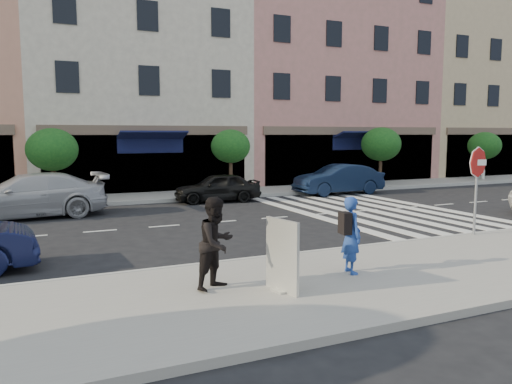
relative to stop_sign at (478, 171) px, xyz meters
name	(u,v)px	position (x,y,z in m)	size (l,w,h in m)	color
ground	(275,246)	(-5.46, 1.67, -1.95)	(120.00, 120.00, 0.00)	black
sidewalk_near	(359,280)	(-5.46, -2.08, -1.88)	(60.00, 4.50, 0.15)	gray
sidewalk_far	(170,196)	(-5.46, 12.67, -1.88)	(60.00, 3.00, 0.15)	gray
building_centre	(131,88)	(-5.96, 18.67, 3.55)	(11.00, 9.00, 11.00)	beige
building_east_mid	(316,80)	(6.04, 18.67, 4.55)	(13.00, 9.00, 13.00)	tan
building_east_far	(458,94)	(18.54, 18.67, 4.05)	(12.00, 9.00, 12.00)	#D5B688
street_tree_wb	(52,150)	(-10.46, 12.47, 0.36)	(2.10, 2.10, 3.06)	#473323
street_tree_c	(231,147)	(-2.46, 12.47, 0.41)	(1.90, 1.90, 3.04)	#473323
street_tree_ea	(381,144)	(6.54, 12.47, 0.44)	(2.20, 2.20, 3.19)	#473323
street_tree_eb	(485,146)	(14.54, 12.47, 0.27)	(2.00, 2.00, 2.94)	#473323
stop_sign	(478,171)	(0.00, 0.00, 0.00)	(0.87, 0.17, 2.47)	gray
photographer	(351,235)	(-5.46, -1.80, -1.01)	(0.57, 0.38, 1.57)	navy
walker	(216,243)	(-8.30, -1.63, -0.95)	(0.82, 0.64, 1.69)	black
poster_board	(282,257)	(-7.29, -2.30, -1.16)	(0.36, 0.85, 1.32)	beige
car_far_left	(27,196)	(-11.48, 9.27, -1.16)	(2.21, 5.43, 1.58)	#A9A9AE
car_far_mid	(217,187)	(-3.90, 10.44, -1.31)	(1.51, 3.75, 1.28)	black
car_far_right	(339,179)	(2.54, 10.62, -1.21)	(1.57, 4.49, 1.48)	black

